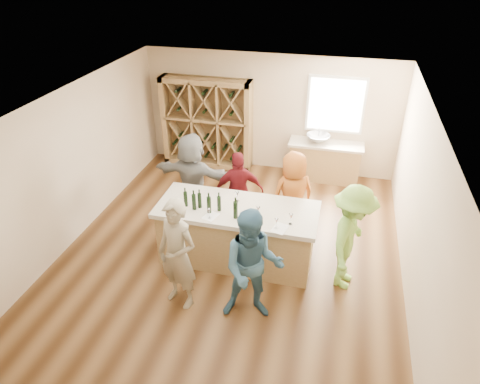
% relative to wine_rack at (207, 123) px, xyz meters
% --- Properties ---
extents(floor, '(6.00, 7.00, 0.10)m').
position_rel_wine_rack_xyz_m(floor, '(1.50, -3.27, -1.15)').
color(floor, brown).
rests_on(floor, ground).
extents(ceiling, '(6.00, 7.00, 0.10)m').
position_rel_wine_rack_xyz_m(ceiling, '(1.50, -3.27, 1.75)').
color(ceiling, white).
rests_on(ceiling, ground).
extents(wall_back, '(6.00, 0.10, 2.80)m').
position_rel_wine_rack_xyz_m(wall_back, '(1.50, 0.28, 0.30)').
color(wall_back, beige).
rests_on(wall_back, ground).
extents(wall_front, '(6.00, 0.10, 2.80)m').
position_rel_wine_rack_xyz_m(wall_front, '(1.50, -6.82, 0.30)').
color(wall_front, beige).
rests_on(wall_front, ground).
extents(wall_left, '(0.10, 7.00, 2.80)m').
position_rel_wine_rack_xyz_m(wall_left, '(-1.55, -3.27, 0.30)').
color(wall_left, beige).
rests_on(wall_left, ground).
extents(wall_right, '(0.10, 7.00, 2.80)m').
position_rel_wine_rack_xyz_m(wall_right, '(4.55, -3.27, 0.30)').
color(wall_right, beige).
rests_on(wall_right, ground).
extents(window_frame, '(1.30, 0.06, 1.30)m').
position_rel_wine_rack_xyz_m(window_frame, '(3.00, 0.20, 0.65)').
color(window_frame, white).
rests_on(window_frame, wall_back).
extents(window_pane, '(1.18, 0.01, 1.18)m').
position_rel_wine_rack_xyz_m(window_pane, '(3.00, 0.17, 0.65)').
color(window_pane, white).
rests_on(window_pane, wall_back).
extents(wine_rack, '(2.20, 0.45, 2.20)m').
position_rel_wine_rack_xyz_m(wine_rack, '(0.00, 0.00, 0.00)').
color(wine_rack, '#967748').
rests_on(wine_rack, floor).
extents(back_counter_base, '(1.60, 0.58, 0.86)m').
position_rel_wine_rack_xyz_m(back_counter_base, '(2.90, -0.07, -0.67)').
color(back_counter_base, '#967748').
rests_on(back_counter_base, floor).
extents(back_counter_top, '(1.70, 0.62, 0.06)m').
position_rel_wine_rack_xyz_m(back_counter_top, '(2.90, -0.07, -0.21)').
color(back_counter_top, beige).
rests_on(back_counter_top, back_counter_base).
extents(sink, '(0.54, 0.54, 0.19)m').
position_rel_wine_rack_xyz_m(sink, '(2.70, -0.07, -0.09)').
color(sink, silver).
rests_on(sink, back_counter_top).
extents(faucet, '(0.02, 0.02, 0.30)m').
position_rel_wine_rack_xyz_m(faucet, '(2.70, 0.11, -0.03)').
color(faucet, silver).
rests_on(faucet, back_counter_top).
extents(tasting_counter_base, '(2.60, 1.00, 1.00)m').
position_rel_wine_rack_xyz_m(tasting_counter_base, '(1.65, -3.46, -0.60)').
color(tasting_counter_base, '#967748').
rests_on(tasting_counter_base, floor).
extents(tasting_counter_top, '(2.72, 1.12, 0.08)m').
position_rel_wine_rack_xyz_m(tasting_counter_top, '(1.65, -3.46, -0.06)').
color(tasting_counter_top, beige).
rests_on(tasting_counter_top, tasting_counter_base).
extents(wine_bottle_a, '(0.08, 0.08, 0.27)m').
position_rel_wine_rack_xyz_m(wine_bottle_a, '(0.80, -3.62, 0.11)').
color(wine_bottle_a, black).
rests_on(wine_bottle_a, tasting_counter_top).
extents(wine_bottle_b, '(0.07, 0.07, 0.28)m').
position_rel_wine_rack_xyz_m(wine_bottle_b, '(0.97, -3.68, 0.12)').
color(wine_bottle_b, black).
rests_on(wine_bottle_b, tasting_counter_top).
extents(wine_bottle_c, '(0.07, 0.07, 0.26)m').
position_rel_wine_rack_xyz_m(wine_bottle_c, '(1.04, -3.61, 0.11)').
color(wine_bottle_c, black).
rests_on(wine_bottle_c, tasting_counter_top).
extents(wine_bottle_d, '(0.09, 0.09, 0.29)m').
position_rel_wine_rack_xyz_m(wine_bottle_d, '(1.24, -3.72, 0.13)').
color(wine_bottle_d, black).
rests_on(wine_bottle_d, tasting_counter_top).
extents(wine_bottle_e, '(0.08, 0.08, 0.27)m').
position_rel_wine_rack_xyz_m(wine_bottle_e, '(1.38, -3.62, 0.11)').
color(wine_bottle_e, black).
rests_on(wine_bottle_e, tasting_counter_top).
extents(wine_glass_a, '(0.07, 0.07, 0.16)m').
position_rel_wine_rack_xyz_m(wine_glass_a, '(1.29, -3.88, 0.06)').
color(wine_glass_a, white).
rests_on(wine_glass_a, tasting_counter_top).
extents(wine_glass_b, '(0.07, 0.07, 0.18)m').
position_rel_wine_rack_xyz_m(wine_glass_b, '(1.86, -3.91, 0.07)').
color(wine_glass_b, white).
rests_on(wine_glass_b, tasting_counter_top).
extents(wine_glass_c, '(0.07, 0.07, 0.17)m').
position_rel_wine_rack_xyz_m(wine_glass_c, '(2.39, -3.89, 0.06)').
color(wine_glass_c, white).
rests_on(wine_glass_c, tasting_counter_top).
extents(wine_glass_d, '(0.08, 0.08, 0.17)m').
position_rel_wine_rack_xyz_m(wine_glass_d, '(2.04, -3.63, 0.07)').
color(wine_glass_d, white).
rests_on(wine_glass_d, tasting_counter_top).
extents(wine_glass_e, '(0.08, 0.08, 0.19)m').
position_rel_wine_rack_xyz_m(wine_glass_e, '(2.59, -3.72, 0.07)').
color(wine_glass_e, white).
rests_on(wine_glass_e, tasting_counter_top).
extents(tasting_menu_a, '(0.27, 0.32, 0.00)m').
position_rel_wine_rack_xyz_m(tasting_menu_a, '(1.30, -3.82, -0.02)').
color(tasting_menu_a, white).
rests_on(tasting_menu_a, tasting_counter_top).
extents(tasting_menu_b, '(0.32, 0.36, 0.00)m').
position_rel_wine_rack_xyz_m(tasting_menu_b, '(1.93, -3.83, -0.02)').
color(tasting_menu_b, white).
rests_on(tasting_menu_b, tasting_counter_top).
extents(tasting_menu_c, '(0.28, 0.33, 0.00)m').
position_rel_wine_rack_xyz_m(tasting_menu_c, '(2.44, -3.89, -0.02)').
color(tasting_menu_c, white).
rests_on(tasting_menu_c, tasting_counter_top).
extents(person_near_left, '(0.80, 0.68, 1.85)m').
position_rel_wine_rack_xyz_m(person_near_left, '(1.05, -4.70, -0.18)').
color(person_near_left, gray).
rests_on(person_near_left, floor).
extents(person_near_right, '(0.98, 0.66, 1.85)m').
position_rel_wine_rack_xyz_m(person_near_right, '(2.20, -4.69, -0.18)').
color(person_near_right, '#335972').
rests_on(person_near_right, floor).
extents(person_server, '(0.77, 1.27, 1.83)m').
position_rel_wine_rack_xyz_m(person_server, '(3.54, -3.65, -0.18)').
color(person_server, '#8CC64C').
rests_on(person_server, floor).
extents(person_far_mid, '(1.05, 0.76, 1.62)m').
position_rel_wine_rack_xyz_m(person_far_mid, '(1.43, -2.49, -0.29)').
color(person_far_mid, '#590F14').
rests_on(person_far_mid, floor).
extents(person_far_right, '(1.01, 0.91, 1.73)m').
position_rel_wine_rack_xyz_m(person_far_right, '(2.46, -2.49, -0.24)').
color(person_far_right, '#994C19').
rests_on(person_far_right, floor).
extents(person_far_left, '(1.74, 0.71, 1.85)m').
position_rel_wine_rack_xyz_m(person_far_left, '(0.48, -2.41, -0.18)').
color(person_far_left, slate).
rests_on(person_far_left, floor).
extents(wine_bottle_f, '(0.07, 0.07, 0.30)m').
position_rel_wine_rack_xyz_m(wine_bottle_f, '(1.70, -3.76, 0.13)').
color(wine_bottle_f, black).
rests_on(wine_bottle_f, tasting_counter_top).
extents(wine_glass_f, '(0.07, 0.07, 0.18)m').
position_rel_wine_rack_xyz_m(wine_glass_f, '(1.60, -3.26, 0.07)').
color(wine_glass_f, white).
rests_on(wine_glass_f, tasting_counter_top).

